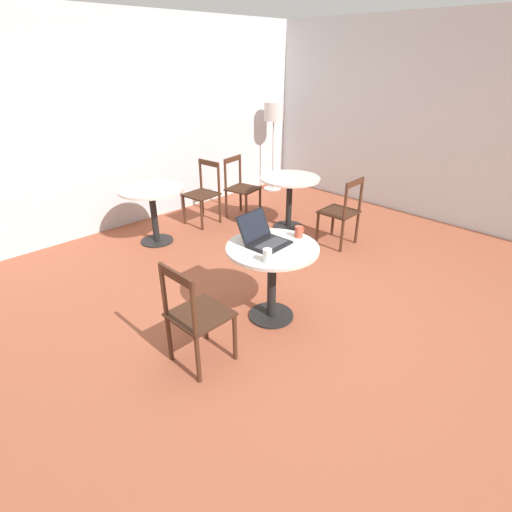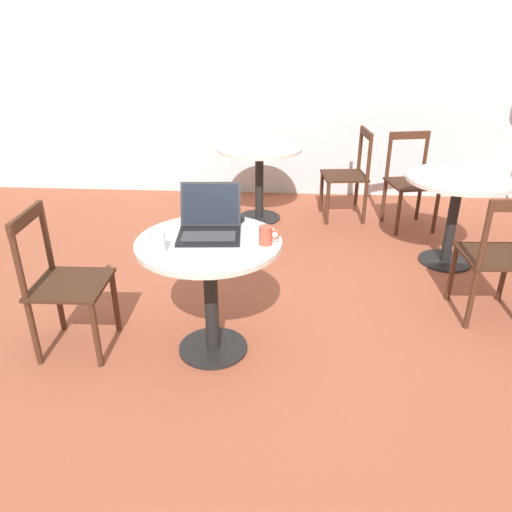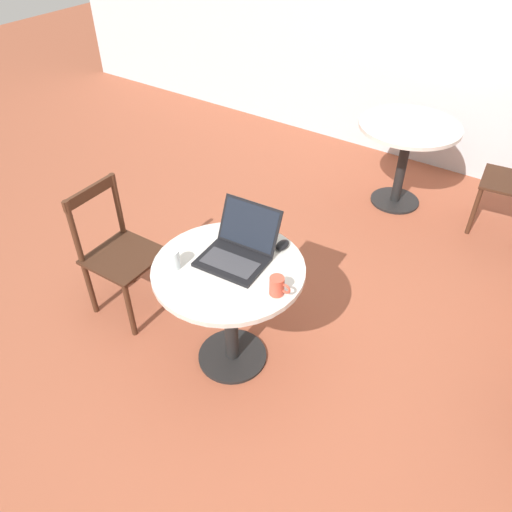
# 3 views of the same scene
# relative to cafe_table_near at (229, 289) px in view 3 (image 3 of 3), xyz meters

# --- Properties ---
(ground_plane) EXTENTS (16.00, 16.00, 0.00)m
(ground_plane) POSITION_rel_cafe_table_near_xyz_m (0.26, -0.20, -0.56)
(ground_plane) COLOR #9E5138
(wall_back) EXTENTS (9.40, 0.06, 2.70)m
(wall_back) POSITION_rel_cafe_table_near_xyz_m (0.26, 3.03, 0.79)
(wall_back) COLOR silver
(wall_back) RESTS_ON ground_plane
(cafe_table_near) EXTENTS (0.80, 0.80, 0.72)m
(cafe_table_near) POSITION_rel_cafe_table_near_xyz_m (0.00, 0.00, 0.00)
(cafe_table_near) COLOR black
(cafe_table_near) RESTS_ON ground_plane
(cafe_table_far) EXTENTS (0.80, 0.80, 0.72)m
(cafe_table_far) POSITION_rel_cafe_table_near_xyz_m (0.15, 2.19, 0.00)
(cafe_table_far) COLOR black
(cafe_table_far) RESTS_ON ground_plane
(chair_near_left) EXTENTS (0.42, 0.42, 0.87)m
(chair_near_left) POSITION_rel_cafe_table_near_xyz_m (-0.85, -0.02, -0.13)
(chair_near_left) COLOR #472819
(chair_near_left) RESTS_ON ground_plane
(laptop) EXTENTS (0.37, 0.39, 0.25)m
(laptop) POSITION_rel_cafe_table_near_xyz_m (-0.01, 0.09, 0.21)
(laptop) COLOR black
(laptop) RESTS_ON cafe_table_near
(mouse) EXTENTS (0.06, 0.10, 0.03)m
(mouse) POSITION_rel_cafe_table_near_xyz_m (0.14, 0.30, 0.17)
(mouse) COLOR black
(mouse) RESTS_ON cafe_table_near
(mug) EXTENTS (0.11, 0.07, 0.10)m
(mug) POSITION_rel_cafe_table_near_xyz_m (0.31, -0.03, 0.21)
(mug) COLOR #C64C38
(mug) RESTS_ON cafe_table_near
(drinking_glass) EXTENTS (0.07, 0.07, 0.11)m
(drinking_glass) POSITION_rel_cafe_table_near_xyz_m (-0.23, -0.16, 0.21)
(drinking_glass) COLOR silver
(drinking_glass) RESTS_ON cafe_table_near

